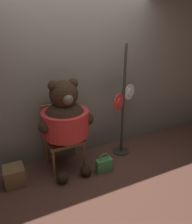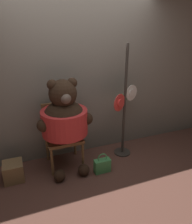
{
  "view_description": "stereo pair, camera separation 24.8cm",
  "coord_description": "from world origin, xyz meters",
  "px_view_note": "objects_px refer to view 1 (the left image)",
  "views": [
    {
      "loc": [
        -1.17,
        -2.58,
        2.08
      ],
      "look_at": [
        0.17,
        0.18,
        0.84
      ],
      "focal_mm": 35.0,
      "sensor_mm": 36.0,
      "label": 1
    },
    {
      "loc": [
        -0.94,
        -2.67,
        2.08
      ],
      "look_at": [
        0.17,
        0.18,
        0.84
      ],
      "focal_mm": 35.0,
      "sensor_mm": 36.0,
      "label": 2
    }
  ],
  "objects_px": {
    "handbag_on_ground": "(104,165)",
    "hat_display_rack": "(123,108)",
    "chair": "(62,133)",
    "teddy_bear": "(65,120)"
  },
  "relations": [
    {
      "from": "chair",
      "to": "hat_display_rack",
      "type": "bearing_deg",
      "value": -6.45
    },
    {
      "from": "teddy_bear",
      "to": "handbag_on_ground",
      "type": "distance_m",
      "value": 0.9
    },
    {
      "from": "handbag_on_ground",
      "to": "hat_display_rack",
      "type": "bearing_deg",
      "value": 35.02
    },
    {
      "from": "chair",
      "to": "handbag_on_ground",
      "type": "height_order",
      "value": "chair"
    },
    {
      "from": "teddy_bear",
      "to": "handbag_on_ground",
      "type": "relative_size",
      "value": 4.4
    },
    {
      "from": "chair",
      "to": "hat_display_rack",
      "type": "height_order",
      "value": "hat_display_rack"
    },
    {
      "from": "hat_display_rack",
      "to": "handbag_on_ground",
      "type": "relative_size",
      "value": 5.73
    },
    {
      "from": "chair",
      "to": "handbag_on_ground",
      "type": "xyz_separation_m",
      "value": [
        0.48,
        -0.48,
        -0.42
      ]
    },
    {
      "from": "teddy_bear",
      "to": "chair",
      "type": "bearing_deg",
      "value": 94.8
    },
    {
      "from": "hat_display_rack",
      "to": "handbag_on_ground",
      "type": "xyz_separation_m",
      "value": [
        -0.53,
        -0.37,
        -0.69
      ]
    }
  ]
}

